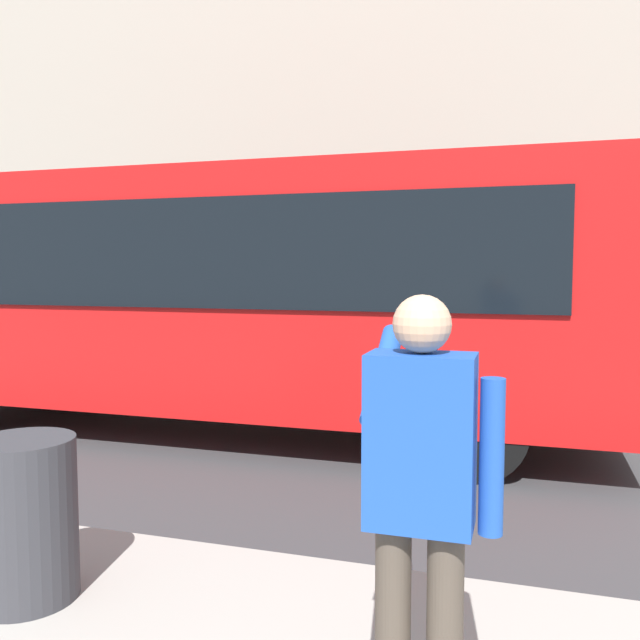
# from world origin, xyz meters

# --- Properties ---
(ground_plane) EXTENTS (60.00, 60.00, 0.00)m
(ground_plane) POSITION_xyz_m (0.00, 0.00, 0.00)
(ground_plane) COLOR #38383A
(building_facade_far) EXTENTS (28.00, 1.55, 12.00)m
(building_facade_far) POSITION_xyz_m (-0.02, -6.80, 5.99)
(building_facade_far) COLOR #A89E8E
(building_facade_far) RESTS_ON ground_plane
(red_bus) EXTENTS (9.05, 2.54, 3.08)m
(red_bus) POSITION_xyz_m (3.51, 0.08, 1.68)
(red_bus) COLOR red
(red_bus) RESTS_ON ground_plane
(pedestrian_photographer) EXTENTS (0.53, 0.52, 1.70)m
(pedestrian_photographer) POSITION_xyz_m (0.42, 4.86, 1.14)
(pedestrian_photographer) COLOR #4C4238
(pedestrian_photographer) RESTS_ON sidewalk_curb
(rubbish_bin) EXTENTS (0.55, 0.55, 0.88)m
(rubbish_bin) POSITION_xyz_m (2.63, 4.45, 0.59)
(rubbish_bin) COLOR #333338
(rubbish_bin) RESTS_ON sidewalk_curb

